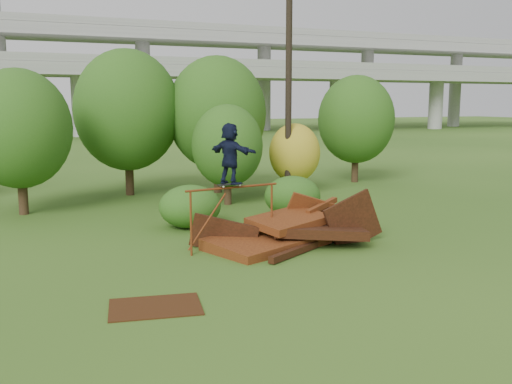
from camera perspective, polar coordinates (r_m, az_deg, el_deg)
name	(u,v)px	position (r m, az deg, el deg)	size (l,w,h in m)	color
ground	(311,259)	(15.65, 5.55, -6.68)	(240.00, 240.00, 0.00)	#2D5116
scrap_pile	(288,233)	(17.00, 3.17, -4.12)	(5.77, 3.44, 1.97)	#45190C
grind_rail	(233,204)	(16.29, -2.33, -1.18)	(2.91, 0.50, 1.85)	maroon
skateboard	(230,184)	(16.16, -2.59, 0.77)	(0.76, 0.31, 0.08)	black
skater	(230,153)	(16.06, -2.61, 3.87)	(1.60, 0.51, 1.72)	black
flat_plate	(155,307)	(12.23, -10.04, -11.24)	(1.88, 1.34, 0.03)	#391D0C
tree_0	(19,129)	(23.01, -22.64, 5.85)	(3.88, 3.88, 5.47)	black
tree_1	(127,110)	(26.43, -12.75, 7.98)	(4.72, 4.72, 6.57)	black
tree_2	(227,146)	(23.44, -2.88, 4.64)	(2.93, 2.93, 4.14)	black
tree_3	(217,113)	(26.58, -3.92, 7.85)	(4.56, 4.56, 6.33)	black
tree_4	(295,153)	(26.33, 3.88, 3.91)	(2.36, 2.36, 3.26)	black
tree_5	(356,119)	(30.55, 9.99, 7.16)	(4.00, 4.00, 5.62)	black
shrub_left	(190,206)	(19.36, -6.61, -1.44)	(2.11, 1.95, 1.46)	#255216
shrub_right	(292,196)	(21.25, 3.66, -0.41)	(2.13, 1.95, 1.51)	#255216
utility_pole	(289,74)	(25.44, 3.29, 11.75)	(1.40, 0.28, 10.74)	black
freeway_overpass	(76,53)	(76.77, -17.57, 13.14)	(160.00, 15.00, 13.70)	gray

